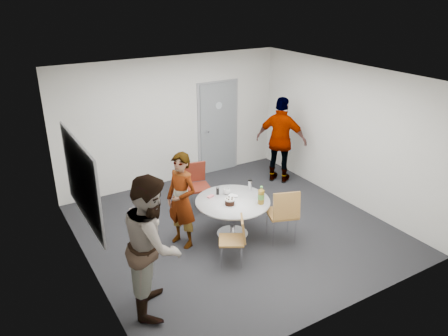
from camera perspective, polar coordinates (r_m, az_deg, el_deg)
floor at (r=7.83m, az=1.42°, el=-7.97°), size 5.00×5.00×0.00m
ceiling at (r=6.85m, az=1.64°, el=11.80°), size 5.00×5.00×0.00m
wall_back at (r=9.32m, az=-6.76°, el=6.11°), size 5.00×0.00×5.00m
wall_left at (r=6.36m, az=-17.91°, el=-3.08°), size 0.00×5.00×5.00m
wall_right at (r=8.75m, az=15.54°, el=4.30°), size 0.00×5.00×5.00m
wall_front at (r=5.50m, az=15.69°, el=-7.09°), size 5.00×0.00×5.00m
door at (r=9.88m, az=-0.80°, el=5.27°), size 1.02×0.17×2.12m
whiteboard at (r=6.51m, az=-18.11°, el=-1.55°), size 0.04×1.90×1.25m
table at (r=7.40m, az=1.34°, el=-4.82°), size 1.26×1.26×0.97m
chair_near_left at (r=6.72m, az=1.64°, el=-8.90°), size 0.54×0.52×0.79m
chair_near_right at (r=7.22m, az=7.82°, el=-5.56°), size 0.60×0.63×0.98m
chair_far at (r=8.32m, az=-3.60°, el=-1.73°), size 0.51×0.54×0.91m
person_main at (r=7.07m, az=-5.57°, el=-4.24°), size 0.57×0.69×1.61m
person_left at (r=5.73m, az=-9.25°, el=-9.75°), size 1.05×1.15×1.91m
person_right at (r=9.40m, az=7.48°, el=3.59°), size 1.02×1.16×1.88m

